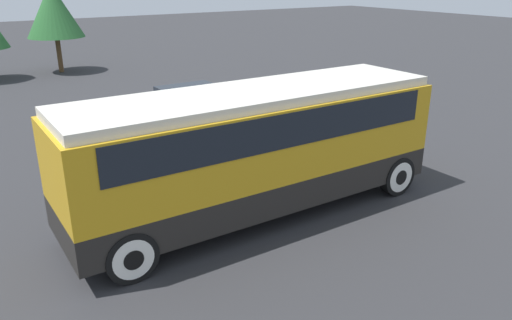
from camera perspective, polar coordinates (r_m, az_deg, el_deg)
ground_plane at (r=12.56m, az=0.00°, el=-6.02°), size 120.00×120.00×0.00m
tour_bus at (r=11.88m, az=0.39°, el=2.23°), size 9.29×2.60×3.13m
parked_car_near at (r=20.28m, az=-7.25°, el=6.42°), size 4.42×1.94×1.41m
parked_car_mid at (r=17.84m, az=-5.86°, el=4.48°), size 4.42×1.92×1.41m
tree_center at (r=32.39m, az=-22.16°, el=15.55°), size 3.24×3.24×5.11m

